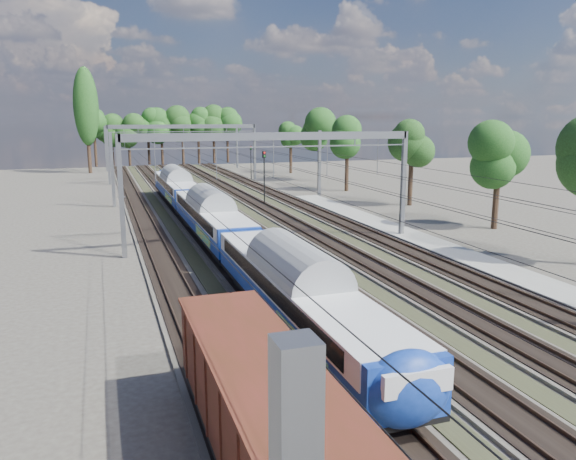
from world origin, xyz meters
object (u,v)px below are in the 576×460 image
object	(u,v)px
freight_boxcar	(271,427)
signal_near	(264,171)
emu_train	(211,212)
signal_far	(251,158)
worker	(183,178)

from	to	relation	value
freight_boxcar	signal_near	size ratio (longest dim) A/B	2.19
emu_train	signal_far	world-z (taller)	signal_far
freight_boxcar	signal_far	world-z (taller)	signal_far
signal_near	signal_far	size ratio (longest dim) A/B	1.14
emu_train	signal_far	xyz separation A→B (m)	(15.40, 45.60, 0.92)
emu_train	freight_boxcar	world-z (taller)	emu_train
signal_far	signal_near	bearing A→B (deg)	-85.83
signal_far	worker	bearing A→B (deg)	-157.26
emu_train	signal_near	size ratio (longest dim) A/B	10.07
freight_boxcar	signal_near	xyz separation A→B (m)	(14.22, 49.63, 1.81)
freight_boxcar	emu_train	bearing A→B (deg)	81.87
worker	signal_near	world-z (taller)	signal_near
signal_near	signal_far	distance (m)	28.08
emu_train	signal_far	bearing A→B (deg)	71.34
worker	signal_far	bearing A→B (deg)	-96.91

